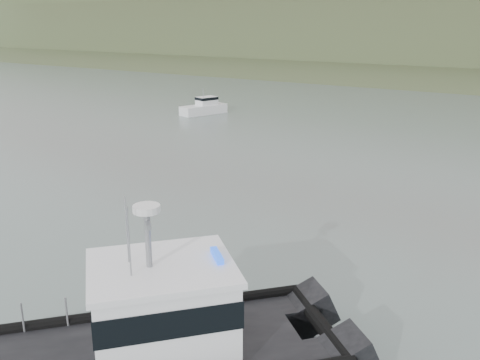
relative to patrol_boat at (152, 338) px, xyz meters
The scene contains 3 objects.
ground 5.47m from the patrol_boat, 151.41° to the left, with size 400.00×400.00×0.00m, color slate.
patrol_boat is the anchor object (origin of this frame).
motorboat 48.00m from the patrol_boat, 125.52° to the left, with size 3.37×5.90×3.08m.
Camera 1 is at (14.38, -12.48, 10.40)m, focal length 40.00 mm.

